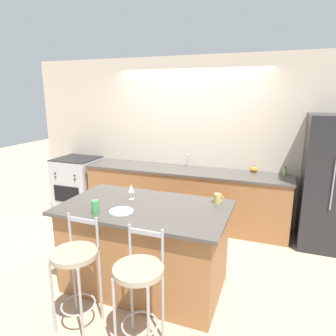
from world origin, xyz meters
TOP-DOWN VIEW (x-y plane):
  - ground_plane at (0.00, 0.00)m, footprint 18.00×18.00m
  - wall_back at (0.00, 0.73)m, footprint 6.00×0.07m
  - back_counter at (0.00, 0.39)m, footprint 3.33×0.71m
  - sink_faucet at (0.00, 0.60)m, footprint 0.02×0.13m
  - kitchen_island at (0.12, -1.40)m, footprint 1.78×1.04m
  - refrigerator at (2.14, 0.34)m, footprint 0.78×0.77m
  - oven_range at (-2.09, 0.37)m, footprint 0.74×0.71m
  - bar_stool_near at (-0.20, -2.18)m, footprint 0.41×0.41m
  - bar_stool_far at (0.43, -2.20)m, footprint 0.41×0.41m
  - dinner_plate at (-0.03, -1.63)m, footprint 0.24×0.24m
  - wine_glass at (-0.12, -1.26)m, footprint 0.07×0.07m
  - coffee_mug at (0.82, -1.04)m, footprint 0.11×0.08m
  - tumbler_cup at (-0.25, -1.77)m, footprint 0.07×0.07m
  - pumpkin_decoration at (1.07, 0.61)m, footprint 0.11×0.11m
  - soap_bottle at (1.52, 0.54)m, footprint 0.05×0.05m

SIDE VIEW (x-z plane):
  - ground_plane at x=0.00m, z-range 0.00..0.00m
  - back_counter at x=0.00m, z-range 0.00..0.91m
  - oven_range at x=-2.09m, z-range 0.00..0.95m
  - kitchen_island at x=0.12m, z-range 0.00..0.95m
  - bar_stool_near at x=-0.20m, z-range 0.09..1.14m
  - bar_stool_far at x=0.43m, z-range 0.09..1.14m
  - refrigerator at x=2.14m, z-range 0.00..1.84m
  - dinner_plate at x=-0.03m, z-range 0.95..0.96m
  - pumpkin_decoration at x=1.07m, z-range 0.90..1.01m
  - soap_bottle at x=1.52m, z-range 0.90..1.04m
  - coffee_mug at x=0.82m, z-range 0.95..1.05m
  - tumbler_cup at x=-0.25m, z-range 0.95..1.09m
  - sink_faucet at x=0.00m, z-range 0.94..1.16m
  - wine_glass at x=-0.12m, z-range 0.98..1.15m
  - wall_back at x=0.00m, z-range 0.00..2.70m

